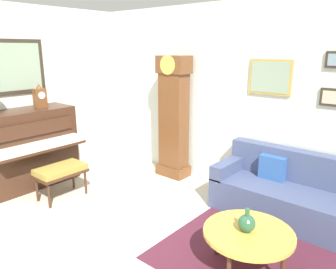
{
  "coord_description": "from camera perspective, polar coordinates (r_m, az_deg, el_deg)",
  "views": [
    {
      "loc": [
        2.58,
        -1.98,
        2.14
      ],
      "look_at": [
        -0.25,
        1.36,
        0.97
      ],
      "focal_mm": 34.65,
      "sensor_mm": 36.0,
      "label": 1
    }
  ],
  "objects": [
    {
      "name": "piano",
      "position": [
        5.53,
        -23.37,
        -2.2
      ],
      "size": [
        0.87,
        1.44,
        1.22
      ],
      "color": "#3D2316",
      "rests_on": "ground_plane"
    },
    {
      "name": "grandfather_clock",
      "position": [
        5.4,
        1.0,
        2.46
      ],
      "size": [
        0.52,
        0.34,
        2.03
      ],
      "color": "brown",
      "rests_on": "ground_plane"
    },
    {
      "name": "wall_back",
      "position": [
        5.12,
        9.94,
        6.56
      ],
      "size": [
        5.3,
        0.13,
        2.8
      ],
      "color": "silver",
      "rests_on": "ground_plane"
    },
    {
      "name": "coffee_table",
      "position": [
        3.39,
        13.96,
        -16.61
      ],
      "size": [
        0.88,
        0.88,
        0.42
      ],
      "color": "gold",
      "rests_on": "ground_plane"
    },
    {
      "name": "mantel_clock",
      "position": [
        5.5,
        -21.61,
        6.18
      ],
      "size": [
        0.13,
        0.18,
        0.38
      ],
      "color": "brown",
      "rests_on": "piano"
    },
    {
      "name": "couch",
      "position": [
        4.53,
        20.66,
        -9.79
      ],
      "size": [
        1.9,
        0.8,
        0.84
      ],
      "color": "#424C70",
      "rests_on": "ground_plane"
    },
    {
      "name": "green_jug",
      "position": [
        3.33,
        13.67,
        -14.89
      ],
      "size": [
        0.17,
        0.17,
        0.24
      ],
      "color": "#234C33",
      "rests_on": "coffee_table"
    },
    {
      "name": "area_rug",
      "position": [
        3.68,
        15.98,
        -21.07
      ],
      "size": [
        2.1,
        1.5,
        0.01
      ],
      "primitive_type": "cube",
      "color": "#4C1E2D",
      "rests_on": "ground_plane"
    },
    {
      "name": "ground_plane",
      "position": [
        3.92,
        -10.69,
        -19.24
      ],
      "size": [
        6.4,
        6.0,
        0.1
      ],
      "primitive_type": "cube",
      "color": "beige"
    },
    {
      "name": "piano_bench",
      "position": [
        4.97,
        -18.37,
        -6.18
      ],
      "size": [
        0.42,
        0.7,
        0.48
      ],
      "color": "#3D2316",
      "rests_on": "ground_plane"
    }
  ]
}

